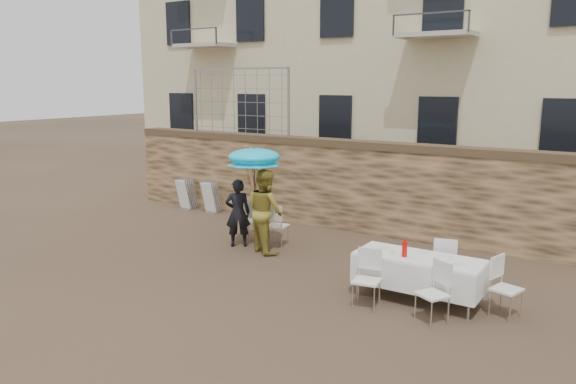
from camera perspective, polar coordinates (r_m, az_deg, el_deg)
The scene contains 17 objects.
ground at distance 10.53m, azimuth -8.47°, elevation -9.21°, with size 80.00×80.00×0.00m, color brown.
stone_wall at distance 14.24m, azimuth 4.78°, elevation 0.80°, with size 13.00×0.50×2.20m, color brown.
chain_link_fence at distance 15.66m, azimuth -4.94°, elevation 9.09°, with size 3.20×0.06×1.80m, color gray, non-canonical shape.
man_suit at distance 12.58m, azimuth -5.12°, elevation -2.14°, with size 0.56×0.37×1.53m, color black.
woman_dress at distance 12.11m, azimuth -2.33°, elevation -1.93°, with size 0.88×0.69×1.82m, color gold.
umbrella at distance 12.20m, azimuth -3.44°, elevation 3.30°, with size 1.18×1.18×2.10m.
couple_chair_left at distance 13.07m, azimuth -3.61°, elevation -2.90°, with size 0.48×0.48×0.96m, color white, non-canonical shape.
couple_chair_right at distance 12.68m, azimuth -1.06°, elevation -3.32°, with size 0.48×0.48×0.96m, color white, non-canonical shape.
banquet_table at distance 9.70m, azimuth 13.15°, elevation -6.63°, with size 2.10×0.85×0.78m.
soda_bottle at distance 9.58m, azimuth 11.76°, elevation -5.70°, with size 0.09×0.09×0.26m, color red.
table_chair_front_left at distance 9.33m, azimuth 7.98°, elevation -8.78°, with size 0.48×0.48×0.96m, color white, non-canonical shape.
table_chair_front_right at distance 8.96m, azimuth 14.46°, elevation -9.89°, with size 0.48×0.48×0.96m, color white, non-canonical shape.
table_chair_back at distance 10.44m, azimuth 15.64°, elevation -6.92°, with size 0.48×0.48×0.96m, color white, non-canonical shape.
table_chair_side at distance 9.53m, azimuth 21.32°, elevation -9.03°, with size 0.48×0.48×0.96m, color white, non-canonical shape.
chair_stack_left at distance 16.66m, azimuth -9.89°, elevation -0.06°, with size 0.46×0.47×0.92m, color white, non-canonical shape.
chair_stack_right at distance 16.07m, azimuth -7.53°, elevation -0.40°, with size 0.46×0.40×0.92m, color white, non-canonical shape.
wood_planks at distance 15.05m, azimuth -2.76°, elevation 1.00°, with size 0.70×0.20×2.00m, color #A37749, non-canonical shape.
Camera 1 is at (6.60, -7.37, 3.63)m, focal length 35.00 mm.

